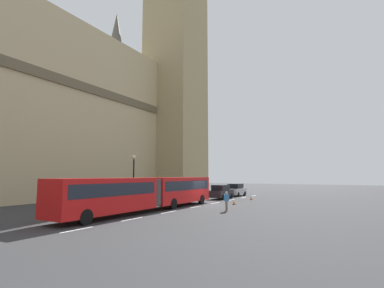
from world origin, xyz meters
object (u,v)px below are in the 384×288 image
object	(u,v)px
sedan_lead	(221,192)
pedestrian_near_cones	(226,200)
traffic_cone_west	(234,202)
traffic_cone_middle	(251,198)
articulated_bus	(148,191)
sedan_trailing	(236,190)
street_lamp	(134,176)

from	to	relation	value
sedan_lead	pedestrian_near_cones	distance (m)	13.16
traffic_cone_west	traffic_cone_middle	xyz separation A→B (m)	(6.79, 0.34, 0.00)
articulated_bus	pedestrian_near_cones	distance (m)	6.93
sedan_lead	articulated_bus	bearing A→B (deg)	179.46
sedan_trailing	street_lamp	bearing A→B (deg)	166.59
sedan_trailing	pedestrian_near_cones	bearing A→B (deg)	-161.21
street_lamp	traffic_cone_west	bearing A→B (deg)	-56.34
sedan_trailing	traffic_cone_west	xyz separation A→B (m)	(-12.33, -4.56, -0.63)
traffic_cone_west	street_lamp	size ratio (longest dim) A/B	0.11
street_lamp	pedestrian_near_cones	bearing A→B (deg)	-88.19
sedan_trailing	street_lamp	world-z (taller)	street_lamp
sedan_lead	traffic_cone_middle	distance (m)	4.02
pedestrian_near_cones	traffic_cone_middle	bearing A→B (deg)	8.64
articulated_bus	sedan_lead	xyz separation A→B (m)	(15.25, -0.14, -0.83)
sedan_trailing	street_lamp	size ratio (longest dim) A/B	0.83
traffic_cone_west	street_lamp	distance (m)	11.07
traffic_cone_west	street_lamp	xyz separation A→B (m)	(-5.94, 8.92, 2.77)
street_lamp	pedestrian_near_cones	xyz separation A→B (m)	(0.33, -10.46, -2.14)
articulated_bus	sedan_lead	world-z (taller)	articulated_bus
sedan_trailing	pedestrian_near_cones	world-z (taller)	sedan_trailing
sedan_lead	traffic_cone_west	distance (m)	7.55
sedan_lead	street_lamp	world-z (taller)	street_lamp
traffic_cone_middle	pedestrian_near_cones	bearing A→B (deg)	-171.36
traffic_cone_west	pedestrian_near_cones	distance (m)	5.85
articulated_bus	traffic_cone_west	xyz separation A→B (m)	(9.05, -4.41, -1.46)
pedestrian_near_cones	sedan_trailing	bearing A→B (deg)	18.79
street_lamp	traffic_cone_middle	bearing A→B (deg)	-33.96
sedan_lead	traffic_cone_west	size ratio (longest dim) A/B	7.59
sedan_lead	pedestrian_near_cones	xyz separation A→B (m)	(-11.80, -5.81, -0.00)
traffic_cone_middle	pedestrian_near_cones	world-z (taller)	pedestrian_near_cones
traffic_cone_west	pedestrian_near_cones	bearing A→B (deg)	-164.65
traffic_cone_middle	street_lamp	xyz separation A→B (m)	(-12.73, 8.58, 2.77)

